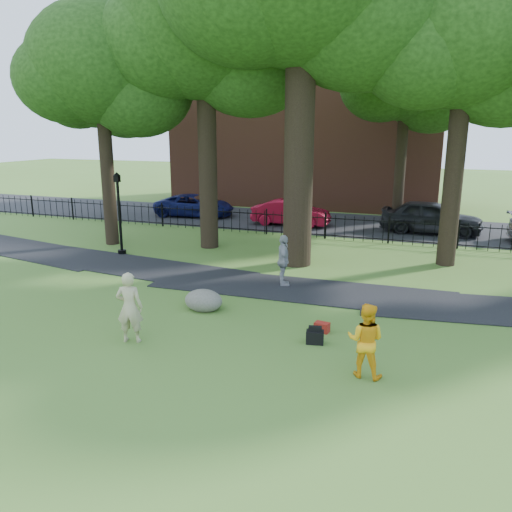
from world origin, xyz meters
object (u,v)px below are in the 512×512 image
at_px(woman, 130,307).
at_px(man, 365,340).
at_px(boulder, 203,299).
at_px(red_sedan, 291,213).
at_px(lamppost, 119,215).

bearing_deg(woman, man, 166.20).
xyz_separation_m(boulder, red_sedan, (-1.33, 13.59, 0.36)).
bearing_deg(boulder, lamppost, 142.20).
bearing_deg(boulder, red_sedan, 95.60).
bearing_deg(red_sedan, man, -159.23).
height_order(man, lamppost, lamppost).
distance_m(woman, lamppost, 9.35).
relative_size(boulder, red_sedan, 0.27).
height_order(man, boulder, man).
height_order(woman, red_sedan, woman).
relative_size(boulder, lamppost, 0.33).
relative_size(woman, lamppost, 0.52).
height_order(woman, man, woman).
bearing_deg(woman, boulder, -120.55).
bearing_deg(red_sedan, boulder, -175.32).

